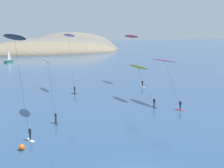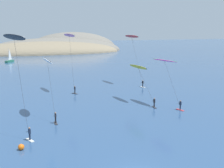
{
  "view_description": "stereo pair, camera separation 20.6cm",
  "coord_description": "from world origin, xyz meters",
  "px_view_note": "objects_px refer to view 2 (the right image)",
  "views": [
    {
      "loc": [
        -10.98,
        -21.29,
        13.4
      ],
      "look_at": [
        6.5,
        23.12,
        4.07
      ],
      "focal_mm": 45.0,
      "sensor_mm": 36.0,
      "label": 1
    },
    {
      "loc": [
        -10.79,
        -21.36,
        13.4
      ],
      "look_at": [
        6.5,
        23.12,
        4.07
      ],
      "focal_mm": 45.0,
      "sensor_mm": 36.0,
      "label": 2
    }
  ],
  "objects_px": {
    "kitesurfer_white": "(48,65)",
    "kitesurfer_magenta": "(166,64)",
    "kitesurfer_red": "(133,40)",
    "marker_buoy": "(21,147)",
    "kitesurfer_black": "(15,44)",
    "sailboat_far": "(9,61)",
    "kitesurfer_yellow": "(139,70)",
    "kitesurfer_pink": "(70,40)"
  },
  "relations": [
    {
      "from": "marker_buoy",
      "to": "kitesurfer_magenta",
      "type": "bearing_deg",
      "value": 23.21
    },
    {
      "from": "kitesurfer_yellow",
      "to": "kitesurfer_pink",
      "type": "relative_size",
      "value": 0.71
    },
    {
      "from": "kitesurfer_magenta",
      "to": "kitesurfer_white",
      "type": "bearing_deg",
      "value": 177.65
    },
    {
      "from": "kitesurfer_yellow",
      "to": "kitesurfer_white",
      "type": "distance_m",
      "value": 17.51
    },
    {
      "from": "kitesurfer_black",
      "to": "kitesurfer_red",
      "type": "bearing_deg",
      "value": 42.59
    },
    {
      "from": "kitesurfer_magenta",
      "to": "kitesurfer_black",
      "type": "bearing_deg",
      "value": -167.01
    },
    {
      "from": "kitesurfer_pink",
      "to": "marker_buoy",
      "type": "distance_m",
      "value": 31.95
    },
    {
      "from": "kitesurfer_magenta",
      "to": "kitesurfer_black",
      "type": "relative_size",
      "value": 0.64
    },
    {
      "from": "sailboat_far",
      "to": "kitesurfer_white",
      "type": "height_order",
      "value": "kitesurfer_white"
    },
    {
      "from": "kitesurfer_black",
      "to": "kitesurfer_white",
      "type": "xyz_separation_m",
      "value": [
        4.82,
        6.61,
        -3.61
      ]
    },
    {
      "from": "sailboat_far",
      "to": "kitesurfer_magenta",
      "type": "height_order",
      "value": "kitesurfer_magenta"
    },
    {
      "from": "kitesurfer_yellow",
      "to": "kitesurfer_magenta",
      "type": "height_order",
      "value": "kitesurfer_magenta"
    },
    {
      "from": "kitesurfer_magenta",
      "to": "kitesurfer_red",
      "type": "relative_size",
      "value": 0.68
    },
    {
      "from": "kitesurfer_pink",
      "to": "kitesurfer_magenta",
      "type": "distance_m",
      "value": 21.58
    },
    {
      "from": "kitesurfer_red",
      "to": "kitesurfer_white",
      "type": "distance_m",
      "value": 30.35
    },
    {
      "from": "marker_buoy",
      "to": "kitesurfer_pink",
      "type": "bearing_deg",
      "value": 66.21
    },
    {
      "from": "sailboat_far",
      "to": "kitesurfer_black",
      "type": "xyz_separation_m",
      "value": [
        -0.72,
        -87.02,
        10.99
      ]
    },
    {
      "from": "kitesurfer_pink",
      "to": "kitesurfer_magenta",
      "type": "relative_size",
      "value": 1.52
    },
    {
      "from": "sailboat_far",
      "to": "kitesurfer_magenta",
      "type": "distance_m",
      "value": 85.08
    },
    {
      "from": "kitesurfer_pink",
      "to": "kitesurfer_magenta",
      "type": "bearing_deg",
      "value": -51.58
    },
    {
      "from": "kitesurfer_white",
      "to": "marker_buoy",
      "type": "distance_m",
      "value": 14.87
    },
    {
      "from": "kitesurfer_magenta",
      "to": "kitesurfer_white",
      "type": "relative_size",
      "value": 0.89
    },
    {
      "from": "kitesurfer_black",
      "to": "sailboat_far",
      "type": "bearing_deg",
      "value": 89.53
    },
    {
      "from": "kitesurfer_black",
      "to": "kitesurfer_red",
      "type": "relative_size",
      "value": 1.07
    },
    {
      "from": "kitesurfer_black",
      "to": "kitesurfer_white",
      "type": "distance_m",
      "value": 8.94
    },
    {
      "from": "kitesurfer_black",
      "to": "marker_buoy",
      "type": "distance_m",
      "value": 12.37
    },
    {
      "from": "marker_buoy",
      "to": "kitesurfer_white",
      "type": "bearing_deg",
      "value": 66.56
    },
    {
      "from": "kitesurfer_yellow",
      "to": "kitesurfer_white",
      "type": "bearing_deg",
      "value": -169.87
    },
    {
      "from": "kitesurfer_pink",
      "to": "kitesurfer_white",
      "type": "xyz_separation_m",
      "value": [
        -7.06,
        -15.81,
        -3.16
      ]
    },
    {
      "from": "kitesurfer_red",
      "to": "kitesurfer_white",
      "type": "xyz_separation_m",
      "value": [
        -23.31,
        -19.23,
        -2.8
      ]
    },
    {
      "from": "marker_buoy",
      "to": "kitesurfer_red",
      "type": "bearing_deg",
      "value": 47.46
    },
    {
      "from": "kitesurfer_pink",
      "to": "kitesurfer_white",
      "type": "height_order",
      "value": "kitesurfer_pink"
    },
    {
      "from": "kitesurfer_magenta",
      "to": "kitesurfer_red",
      "type": "xyz_separation_m",
      "value": [
        3.04,
        20.06,
        3.4
      ]
    },
    {
      "from": "kitesurfer_pink",
      "to": "kitesurfer_red",
      "type": "distance_m",
      "value": 16.61
    },
    {
      "from": "kitesurfer_white",
      "to": "kitesurfer_yellow",
      "type": "bearing_deg",
      "value": 10.13
    },
    {
      "from": "kitesurfer_white",
      "to": "marker_buoy",
      "type": "xyz_separation_m",
      "value": [
        -5.07,
        -11.69,
        -7.67
      ]
    },
    {
      "from": "kitesurfer_red",
      "to": "kitesurfer_magenta",
      "type": "bearing_deg",
      "value": -98.63
    },
    {
      "from": "kitesurfer_yellow",
      "to": "kitesurfer_red",
      "type": "relative_size",
      "value": 0.74
    },
    {
      "from": "kitesurfer_magenta",
      "to": "marker_buoy",
      "type": "height_order",
      "value": "kitesurfer_magenta"
    },
    {
      "from": "sailboat_far",
      "to": "kitesurfer_white",
      "type": "distance_m",
      "value": 80.85
    },
    {
      "from": "kitesurfer_white",
      "to": "kitesurfer_magenta",
      "type": "bearing_deg",
      "value": -2.35
    },
    {
      "from": "kitesurfer_pink",
      "to": "kitesurfer_magenta",
      "type": "height_order",
      "value": "kitesurfer_pink"
    }
  ]
}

